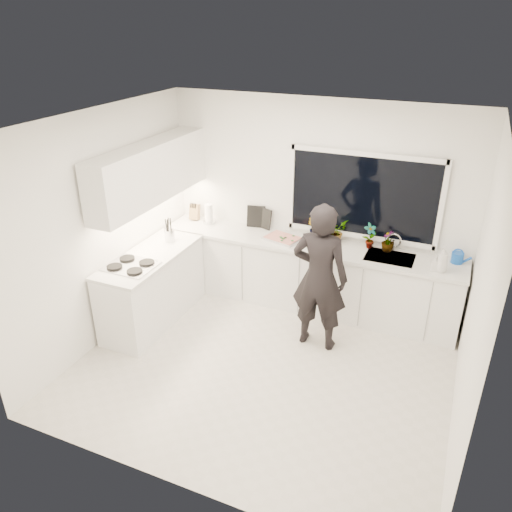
% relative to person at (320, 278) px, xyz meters
% --- Properties ---
extents(floor, '(4.00, 3.50, 0.02)m').
position_rel_person_xyz_m(floor, '(-0.40, -0.66, -0.90)').
color(floor, beige).
rests_on(floor, ground).
extents(wall_back, '(4.00, 0.02, 2.70)m').
position_rel_person_xyz_m(wall_back, '(-0.40, 1.10, 0.46)').
color(wall_back, white).
rests_on(wall_back, ground).
extents(wall_left, '(0.02, 3.50, 2.70)m').
position_rel_person_xyz_m(wall_left, '(-2.41, -0.66, 0.46)').
color(wall_left, white).
rests_on(wall_left, ground).
extents(wall_right, '(0.02, 3.50, 2.70)m').
position_rel_person_xyz_m(wall_right, '(1.61, -0.66, 0.46)').
color(wall_right, white).
rests_on(wall_right, ground).
extents(ceiling, '(4.00, 3.50, 0.02)m').
position_rel_person_xyz_m(ceiling, '(-0.40, -0.66, 1.82)').
color(ceiling, white).
rests_on(ceiling, wall_back).
extents(window, '(1.80, 0.02, 1.00)m').
position_rel_person_xyz_m(window, '(0.20, 1.07, 0.66)').
color(window, black).
rests_on(window, wall_back).
extents(base_cabinets_back, '(3.92, 0.58, 0.88)m').
position_rel_person_xyz_m(base_cabinets_back, '(-0.40, 0.79, -0.45)').
color(base_cabinets_back, white).
rests_on(base_cabinets_back, floor).
extents(base_cabinets_left, '(0.58, 1.60, 0.88)m').
position_rel_person_xyz_m(base_cabinets_left, '(-2.07, -0.31, -0.45)').
color(base_cabinets_left, white).
rests_on(base_cabinets_left, floor).
extents(countertop_back, '(3.94, 0.62, 0.04)m').
position_rel_person_xyz_m(countertop_back, '(-0.40, 0.78, 0.01)').
color(countertop_back, silver).
rests_on(countertop_back, base_cabinets_back).
extents(countertop_left, '(0.62, 1.60, 0.04)m').
position_rel_person_xyz_m(countertop_left, '(-2.07, -0.31, 0.01)').
color(countertop_left, silver).
rests_on(countertop_left, base_cabinets_left).
extents(upper_cabinets, '(0.34, 2.10, 0.70)m').
position_rel_person_xyz_m(upper_cabinets, '(-2.19, 0.04, 0.96)').
color(upper_cabinets, white).
rests_on(upper_cabinets, wall_left).
extents(sink, '(0.58, 0.42, 0.14)m').
position_rel_person_xyz_m(sink, '(0.65, 0.79, -0.02)').
color(sink, silver).
rests_on(sink, countertop_back).
extents(faucet, '(0.03, 0.03, 0.22)m').
position_rel_person_xyz_m(faucet, '(0.65, 0.99, 0.14)').
color(faucet, silver).
rests_on(faucet, countertop_back).
extents(stovetop, '(0.56, 0.48, 0.03)m').
position_rel_person_xyz_m(stovetop, '(-2.09, -0.66, 0.05)').
color(stovetop, black).
rests_on(stovetop, countertop_left).
extents(person, '(0.65, 0.43, 1.78)m').
position_rel_person_xyz_m(person, '(0.00, 0.00, 0.00)').
color(person, black).
rests_on(person, floor).
extents(pizza_tray, '(0.52, 0.44, 0.03)m').
position_rel_person_xyz_m(pizza_tray, '(-0.73, 0.76, 0.05)').
color(pizza_tray, '#B3B3B8').
rests_on(pizza_tray, countertop_back).
extents(pizza, '(0.47, 0.39, 0.01)m').
position_rel_person_xyz_m(pizza, '(-0.73, 0.76, 0.06)').
color(pizza, red).
rests_on(pizza, pizza_tray).
extents(watering_can, '(0.17, 0.17, 0.13)m').
position_rel_person_xyz_m(watering_can, '(1.40, 0.95, 0.10)').
color(watering_can, blue).
rests_on(watering_can, countertop_back).
extents(paper_towel_roll, '(0.14, 0.14, 0.26)m').
position_rel_person_xyz_m(paper_towel_roll, '(-1.89, 0.89, 0.16)').
color(paper_towel_roll, white).
rests_on(paper_towel_roll, countertop_back).
extents(knife_block, '(0.14, 0.11, 0.22)m').
position_rel_person_xyz_m(knife_block, '(-2.14, 0.93, 0.14)').
color(knife_block, olive).
rests_on(knife_block, countertop_back).
extents(utensil_crock, '(0.14, 0.14, 0.16)m').
position_rel_person_xyz_m(utensil_crock, '(-2.06, 0.14, 0.11)').
color(utensil_crock, silver).
rests_on(utensil_crock, countertop_left).
extents(picture_frame_large, '(0.21, 0.10, 0.28)m').
position_rel_person_xyz_m(picture_frame_large, '(-1.10, 1.03, 0.17)').
color(picture_frame_large, black).
rests_on(picture_frame_large, countertop_back).
extents(picture_frame_small, '(0.25, 0.07, 0.30)m').
position_rel_person_xyz_m(picture_frame_small, '(-1.23, 1.03, 0.18)').
color(picture_frame_small, black).
rests_on(picture_frame_small, countertop_back).
extents(herb_plants, '(1.14, 0.36, 0.33)m').
position_rel_person_xyz_m(herb_plants, '(0.04, 0.95, 0.18)').
color(herb_plants, '#26662D').
rests_on(herb_plants, countertop_back).
extents(soap_bottles, '(0.20, 0.16, 0.31)m').
position_rel_person_xyz_m(soap_bottles, '(1.23, 0.64, 0.17)').
color(soap_bottles, '#D8BF66').
rests_on(soap_bottles, countertop_back).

